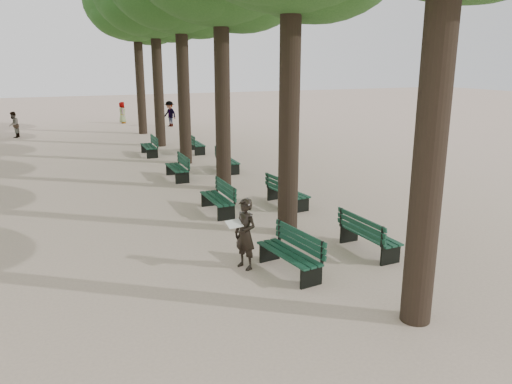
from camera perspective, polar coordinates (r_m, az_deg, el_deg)
name	(u,v)px	position (r m, az deg, el deg)	size (l,w,h in m)	color
ground	(287,288)	(10.17, 3.59, -10.92)	(120.00, 120.00, 0.00)	beige
tree_central_5	(136,3)	(31.84, -13.59, 20.28)	(6.00, 6.00, 9.95)	#33261C
bench_left_0	(289,261)	(10.74, 3.80, -7.88)	(0.80, 1.86, 0.92)	black
bench_left_1	(217,204)	(14.88, -4.45, -1.38)	(0.58, 1.80, 0.92)	black
bench_left_2	(177,172)	(19.31, -9.00, 2.26)	(0.59, 1.81, 0.92)	black
bench_left_3	(149,150)	(24.40, -12.11, 4.73)	(0.61, 1.81, 0.92)	black
bench_right_0	(369,241)	(12.12, 12.76, -5.54)	(0.64, 1.82, 0.92)	black
bench_right_1	(287,197)	(15.60, 3.62, -0.59)	(0.76, 1.85, 0.92)	black
bench_right_2	(228,164)	(20.52, -3.27, 3.16)	(0.66, 1.83, 0.92)	black
bench_right_3	(196,147)	(24.80, -6.90, 5.11)	(0.63, 1.82, 0.92)	black
man_with_map	(245,234)	(10.79, -1.24, -4.81)	(0.70, 0.70, 1.57)	black
pedestrian_d	(122,113)	(37.59, -15.03, 8.76)	(0.75, 0.31, 1.53)	#262628
pedestrian_b	(170,114)	(35.01, -9.83, 8.80)	(1.12, 0.35, 1.73)	#262628
pedestrian_a	(14,125)	(32.67, -25.96, 6.93)	(0.74, 0.30, 1.52)	#262628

